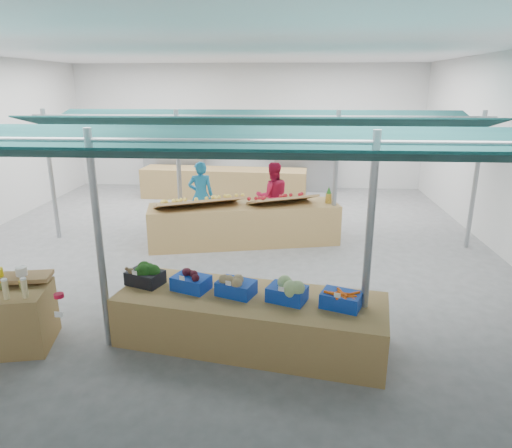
% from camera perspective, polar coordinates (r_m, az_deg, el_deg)
% --- Properties ---
extents(floor, '(13.00, 13.00, 0.00)m').
position_cam_1_polar(floor, '(10.23, -4.37, -3.04)').
color(floor, slate).
rests_on(floor, ground).
extents(hall, '(13.00, 13.00, 13.00)m').
position_cam_1_polar(hall, '(11.07, -3.57, 12.55)').
color(hall, silver).
rests_on(hall, ground).
extents(pole_grid, '(10.00, 4.60, 3.00)m').
position_cam_1_polar(pole_grid, '(7.97, -1.14, 4.77)').
color(pole_grid, gray).
rests_on(pole_grid, floor).
extents(awnings, '(9.50, 7.08, 0.30)m').
position_cam_1_polar(awnings, '(7.82, -1.19, 11.72)').
color(awnings, black).
rests_on(awnings, pole_grid).
extents(back_shelving_left, '(2.00, 0.50, 2.00)m').
position_cam_1_polar(back_shelving_left, '(16.20, -10.16, 7.86)').
color(back_shelving_left, '#B23F33').
rests_on(back_shelving_left, floor).
extents(back_shelving_right, '(2.00, 0.50, 2.00)m').
position_cam_1_polar(back_shelving_right, '(15.71, 6.11, 7.75)').
color(back_shelving_right, '#B23F33').
rests_on(back_shelving_right, floor).
extents(veg_counter, '(3.85, 1.88, 0.72)m').
position_cam_1_polar(veg_counter, '(6.51, -0.69, -11.84)').
color(veg_counter, olive).
rests_on(veg_counter, floor).
extents(fruit_counter, '(4.38, 1.92, 0.91)m').
position_cam_1_polar(fruit_counter, '(10.39, -1.47, -0.03)').
color(fruit_counter, olive).
rests_on(fruit_counter, floor).
extents(far_counter, '(5.29, 1.37, 0.94)m').
position_cam_1_polar(far_counter, '(14.73, -4.04, 5.09)').
color(far_counter, olive).
rests_on(far_counter, floor).
extents(vendor_left, '(0.70, 0.53, 1.71)m').
position_cam_1_polar(vendor_left, '(11.51, -6.91, 3.58)').
color(vendor_left, '#186FA1').
rests_on(vendor_left, floor).
extents(vendor_right, '(0.95, 0.81, 1.71)m').
position_cam_1_polar(vendor_right, '(11.31, 2.10, 3.45)').
color(vendor_right, '#B3163B').
rests_on(vendor_right, floor).
extents(crate_broccoli, '(0.59, 0.51, 0.35)m').
position_cam_1_polar(crate_broccoli, '(6.84, -13.71, -6.08)').
color(crate_broccoli, black).
rests_on(crate_broccoli, veg_counter).
extents(crate_beets, '(0.59, 0.51, 0.29)m').
position_cam_1_polar(crate_beets, '(6.56, -8.12, -7.02)').
color(crate_beets, '#0F38AB').
rests_on(crate_beets, veg_counter).
extents(crate_celeriac, '(0.59, 0.51, 0.31)m').
position_cam_1_polar(crate_celeriac, '(6.34, -2.51, -7.62)').
color(crate_celeriac, '#0F38AB').
rests_on(crate_celeriac, veg_counter).
extents(crate_cabbage, '(0.59, 0.51, 0.35)m').
position_cam_1_polar(crate_cabbage, '(6.18, 3.92, -8.19)').
color(crate_cabbage, '#0F38AB').
rests_on(crate_cabbage, veg_counter).
extents(crate_carrots, '(0.59, 0.51, 0.29)m').
position_cam_1_polar(crate_carrots, '(6.12, 10.60, -9.20)').
color(crate_carrots, '#0F38AB').
rests_on(crate_carrots, veg_counter).
extents(sparrow, '(0.12, 0.09, 0.11)m').
position_cam_1_polar(sparrow, '(6.78, -15.49, -5.61)').
color(sparrow, brown).
rests_on(sparrow, crate_broccoli).
extents(pole_ribbon, '(0.12, 0.12, 0.28)m').
position_cam_1_polar(pole_ribbon, '(5.97, -23.43, -8.41)').
color(pole_ribbon, red).
rests_on(pole_ribbon, pole_grid).
extents(apple_heap_yellow, '(2.02, 1.44, 0.27)m').
position_cam_1_polar(apple_heap_yellow, '(10.06, -7.18, 2.95)').
color(apple_heap_yellow, '#997247').
rests_on(apple_heap_yellow, fruit_counter).
extents(apple_heap_red, '(1.66, 1.27, 0.27)m').
position_cam_1_polar(apple_heap_red, '(10.27, 3.37, 3.33)').
color(apple_heap_red, '#997247').
rests_on(apple_heap_red, fruit_counter).
extents(pineapple, '(0.14, 0.14, 0.39)m').
position_cam_1_polar(pineapple, '(10.53, 9.07, 3.58)').
color(pineapple, '#8C6019').
rests_on(pineapple, fruit_counter).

